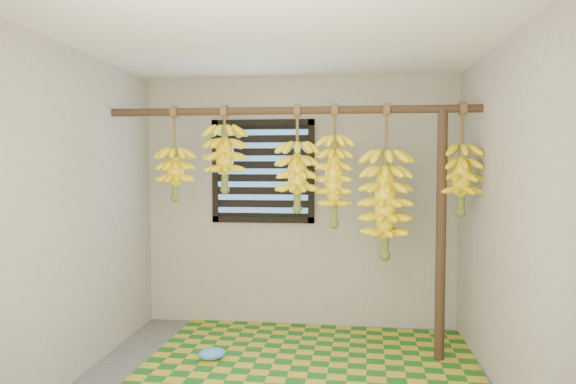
# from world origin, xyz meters

# --- Properties ---
(ceiling) EXTENTS (3.00, 3.00, 0.01)m
(ceiling) POSITION_xyz_m (0.00, 0.00, 2.40)
(ceiling) COLOR silver
(ceiling) RESTS_ON wall_back
(wall_back) EXTENTS (3.00, 0.01, 2.40)m
(wall_back) POSITION_xyz_m (0.00, 1.50, 1.20)
(wall_back) COLOR gray
(wall_back) RESTS_ON floor
(wall_left) EXTENTS (0.01, 3.00, 2.40)m
(wall_left) POSITION_xyz_m (-1.50, 0.00, 1.20)
(wall_left) COLOR gray
(wall_left) RESTS_ON floor
(wall_right) EXTENTS (0.01, 3.00, 2.40)m
(wall_right) POSITION_xyz_m (1.50, 0.00, 1.20)
(wall_right) COLOR gray
(wall_right) RESTS_ON floor
(window) EXTENTS (1.00, 0.04, 1.00)m
(window) POSITION_xyz_m (-0.35, 1.48, 1.50)
(window) COLOR black
(window) RESTS_ON wall_back
(hanging_pole) EXTENTS (3.00, 0.06, 0.06)m
(hanging_pole) POSITION_xyz_m (0.00, 0.70, 2.00)
(hanging_pole) COLOR #3B271B
(hanging_pole) RESTS_ON wall_left
(support_post) EXTENTS (0.08, 0.08, 2.00)m
(support_post) POSITION_xyz_m (1.20, 0.70, 1.00)
(support_post) COLOR #3B271B
(support_post) RESTS_ON floor
(woven_mat) EXTENTS (2.68, 2.18, 0.01)m
(woven_mat) POSITION_xyz_m (0.18, 0.44, 0.01)
(woven_mat) COLOR #1B5819
(woven_mat) RESTS_ON floor
(plastic_bag) EXTENTS (0.27, 0.24, 0.09)m
(plastic_bag) POSITION_xyz_m (-0.61, 0.49, 0.06)
(plastic_bag) COLOR #3D85E6
(plastic_bag) RESTS_ON woven_mat
(banana_bunch_a) EXTENTS (0.30, 0.30, 0.78)m
(banana_bunch_a) POSITION_xyz_m (-0.96, 0.70, 1.49)
(banana_bunch_a) COLOR brown
(banana_bunch_a) RESTS_ON hanging_pole
(banana_bunch_b) EXTENTS (0.33, 0.33, 0.71)m
(banana_bunch_b) POSITION_xyz_m (-0.54, 0.70, 1.62)
(banana_bunch_b) COLOR brown
(banana_bunch_b) RESTS_ON hanging_pole
(banana_bunch_c) EXTENTS (0.33, 0.33, 0.87)m
(banana_bunch_c) POSITION_xyz_m (0.06, 0.70, 1.47)
(banana_bunch_c) COLOR brown
(banana_bunch_c) RESTS_ON hanging_pole
(banana_bunch_d) EXTENTS (0.29, 0.29, 0.99)m
(banana_bunch_d) POSITION_xyz_m (0.36, 0.70, 1.44)
(banana_bunch_d) COLOR brown
(banana_bunch_d) RESTS_ON hanging_pole
(banana_bunch_e) EXTENTS (0.41, 0.41, 1.23)m
(banana_bunch_e) POSITION_xyz_m (0.76, 0.70, 1.25)
(banana_bunch_e) COLOR brown
(banana_bunch_e) RESTS_ON hanging_pole
(banana_bunch_f) EXTENTS (0.32, 0.32, 0.88)m
(banana_bunch_f) POSITION_xyz_m (1.35, 0.70, 1.45)
(banana_bunch_f) COLOR brown
(banana_bunch_f) RESTS_ON hanging_pole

